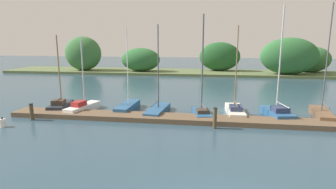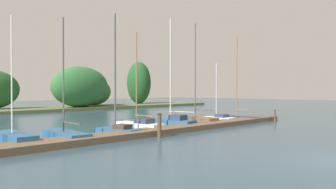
# 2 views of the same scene
# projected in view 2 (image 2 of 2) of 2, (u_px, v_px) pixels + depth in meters

# --- Properties ---
(dock_pier) EXTENTS (30.17, 1.80, 0.35)m
(dock_pier) POSITION_uv_depth(u_px,v_px,m) (147.00, 132.00, 20.81)
(dock_pier) COLOR brown
(dock_pier) RESTS_ON ground
(far_shore) EXTENTS (71.00, 8.00, 7.48)m
(far_shore) POSITION_uv_depth(u_px,v_px,m) (7.00, 93.00, 41.15)
(far_shore) COLOR #56663D
(far_shore) RESTS_ON ground
(sailboat_2) EXTENTS (1.18, 3.91, 6.52)m
(sailboat_2) POSITION_uv_depth(u_px,v_px,m) (13.00, 138.00, 17.30)
(sailboat_2) COLOR #285684
(sailboat_2) RESTS_ON ground
(sailboat_3) EXTENTS (1.47, 4.18, 6.72)m
(sailboat_3) POSITION_uv_depth(u_px,v_px,m) (64.00, 134.00, 18.77)
(sailboat_3) COLOR #285684
(sailboat_3) RESTS_ON ground
(sailboat_4) EXTENTS (1.71, 3.36, 7.39)m
(sailboat_4) POSITION_uv_depth(u_px,v_px,m) (117.00, 128.00, 20.98)
(sailboat_4) COLOR #285684
(sailboat_4) RESTS_ON ground
(sailboat_5) EXTENTS (1.31, 4.19, 6.65)m
(sailboat_5) POSITION_uv_depth(u_px,v_px,m) (138.00, 125.00, 23.36)
(sailboat_5) COLOR silver
(sailboat_5) RESTS_ON ground
(sailboat_6) EXTENTS (1.96, 3.60, 7.98)m
(sailboat_6) POSITION_uv_depth(u_px,v_px,m) (172.00, 121.00, 25.28)
(sailboat_6) COLOR #285684
(sailboat_6) RESTS_ON ground
(sailboat_7) EXTENTS (1.57, 4.11, 8.11)m
(sailboat_7) POSITION_uv_depth(u_px,v_px,m) (196.00, 119.00, 27.81)
(sailboat_7) COLOR brown
(sailboat_7) RESTS_ON ground
(sailboat_8) EXTENTS (1.36, 3.05, 5.02)m
(sailboat_8) POSITION_uv_depth(u_px,v_px,m) (218.00, 118.00, 29.48)
(sailboat_8) COLOR white
(sailboat_8) RESTS_ON ground
(sailboat_9) EXTENTS (1.35, 4.48, 7.71)m
(sailboat_9) POSITION_uv_depth(u_px,v_px,m) (238.00, 117.00, 30.96)
(sailboat_9) COLOR #232833
(sailboat_9) RESTS_ON ground
(mooring_piling_1) EXTENTS (0.27, 0.27, 1.38)m
(mooring_piling_1) POSITION_uv_depth(u_px,v_px,m) (159.00, 126.00, 19.72)
(mooring_piling_1) COLOR #4C3D28
(mooring_piling_1) RESTS_ON ground
(mooring_piling_2) EXTENTS (0.19, 0.19, 1.00)m
(mooring_piling_2) POSITION_uv_depth(u_px,v_px,m) (275.00, 116.00, 29.89)
(mooring_piling_2) COLOR #4C3D28
(mooring_piling_2) RESTS_ON ground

